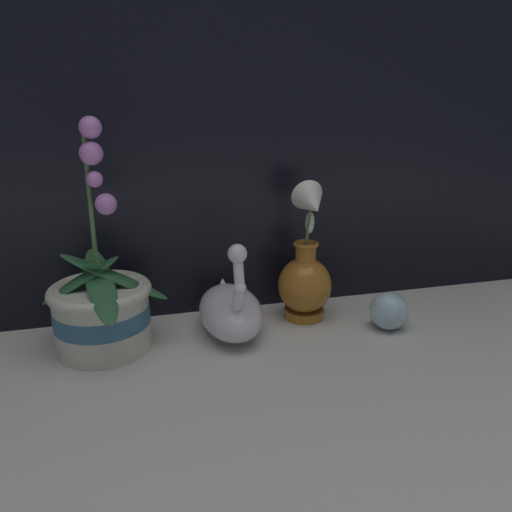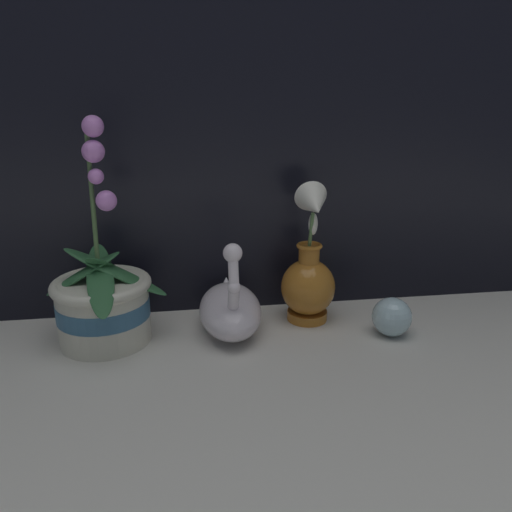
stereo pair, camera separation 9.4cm
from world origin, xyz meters
The scene contains 6 objects.
ground_plane centered at (0.00, 0.00, 0.00)m, with size 2.80×2.80×0.00m, color beige.
window_backdrop centered at (0.00, 0.24, 0.60)m, with size 2.80×0.03×1.20m.
orchid_potted_plant centered at (-0.25, 0.11, 0.08)m, with size 0.22×0.24×0.41m.
swan_figurine centered at (-0.02, 0.12, 0.05)m, with size 0.12×0.21×0.20m.
blue_vase centered at (0.14, 0.14, 0.10)m, with size 0.11×0.12×0.29m.
glass_sphere centered at (0.29, 0.06, 0.04)m, with size 0.08×0.08×0.08m.
Camera 1 is at (-0.19, -0.75, 0.45)m, focal length 35.00 mm.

